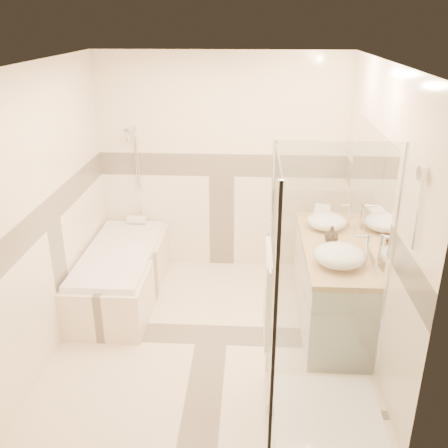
# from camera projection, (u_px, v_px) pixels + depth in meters

# --- Properties ---
(room) EXTENTS (2.82, 3.02, 2.52)m
(room) POSITION_uv_depth(u_px,v_px,m) (217.00, 212.00, 4.30)
(room) COLOR beige
(room) RESTS_ON ground
(bathtub) EXTENTS (0.75, 1.70, 0.56)m
(bathtub) POSITION_uv_depth(u_px,v_px,m) (121.00, 271.00, 5.31)
(bathtub) COLOR beige
(bathtub) RESTS_ON ground
(vanity) EXTENTS (0.58, 1.62, 0.85)m
(vanity) POSITION_uv_depth(u_px,v_px,m) (330.00, 284.00, 4.83)
(vanity) COLOR white
(vanity) RESTS_ON ground
(shower_enclosure) EXTENTS (0.96, 0.93, 2.04)m
(shower_enclosure) POSITION_uv_depth(u_px,v_px,m) (314.00, 359.00, 3.64)
(shower_enclosure) COLOR beige
(shower_enclosure) RESTS_ON ground
(vessel_sink_near) EXTENTS (0.39, 0.39, 0.16)m
(vessel_sink_near) POSITION_uv_depth(u_px,v_px,m) (327.00, 221.00, 4.98)
(vessel_sink_near) COLOR white
(vessel_sink_near) RESTS_ON vanity
(vessel_sink_far) EXTENTS (0.44, 0.44, 0.18)m
(vessel_sink_far) POSITION_uv_depth(u_px,v_px,m) (339.00, 255.00, 4.24)
(vessel_sink_far) COLOR white
(vessel_sink_far) RESTS_ON vanity
(faucet_near) EXTENTS (0.11, 0.03, 0.27)m
(faucet_near) POSITION_uv_depth(u_px,v_px,m) (349.00, 214.00, 4.94)
(faucet_near) COLOR silver
(faucet_near) RESTS_ON vanity
(faucet_far) EXTENTS (0.12, 0.03, 0.29)m
(faucet_far) POSITION_uv_depth(u_px,v_px,m) (366.00, 248.00, 4.20)
(faucet_far) COLOR silver
(faucet_far) RESTS_ON vanity
(amenity_bottle_a) EXTENTS (0.06, 0.06, 0.14)m
(amenity_bottle_a) POSITION_uv_depth(u_px,v_px,m) (333.00, 239.00, 4.60)
(amenity_bottle_a) COLOR black
(amenity_bottle_a) RESTS_ON vanity
(amenity_bottle_b) EXTENTS (0.16, 0.16, 0.17)m
(amenity_bottle_b) POSITION_uv_depth(u_px,v_px,m) (332.00, 235.00, 4.66)
(amenity_bottle_b) COLOR black
(amenity_bottle_b) RESTS_ON vanity
(folded_towels) EXTENTS (0.20, 0.29, 0.09)m
(folded_towels) POSITION_uv_depth(u_px,v_px,m) (322.00, 212.00, 5.31)
(folded_towels) COLOR white
(folded_towels) RESTS_ON vanity
(rolled_towel) EXTENTS (0.22, 0.10, 0.10)m
(rolled_towel) POSITION_uv_depth(u_px,v_px,m) (137.00, 220.00, 5.85)
(rolled_towel) COLOR white
(rolled_towel) RESTS_ON bathtub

